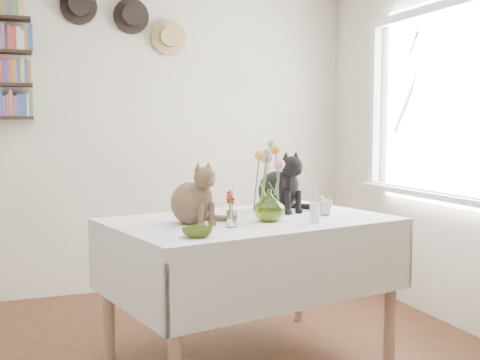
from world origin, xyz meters
name	(u,v)px	position (x,y,z in m)	size (l,w,h in m)	color
room	(187,146)	(0.00, 0.00, 1.25)	(4.08, 4.58, 2.58)	brown
window	(436,118)	(1.97, 0.80, 1.40)	(0.12, 1.52, 1.32)	white
dining_table	(251,254)	(0.50, 0.51, 0.62)	(1.71, 1.30, 0.82)	white
tabby_cat	(190,192)	(0.14, 0.46, 0.99)	(0.23, 0.29, 0.34)	brown
black_cat	(278,180)	(0.77, 0.73, 1.01)	(0.25, 0.32, 0.38)	black
flower_vase	(269,205)	(0.56, 0.38, 0.91)	(0.17, 0.17, 0.18)	#8FA838
green_bowl	(197,232)	(0.06, 0.06, 0.84)	(0.15, 0.15, 0.05)	#8FA838
drinking_glass	(324,208)	(0.94, 0.47, 0.87)	(0.10, 0.10, 0.09)	white
candlestick	(315,211)	(0.78, 0.26, 0.89)	(0.05, 0.05, 0.19)	white
berry_jar	(232,209)	(0.31, 0.27, 0.92)	(0.05, 0.05, 0.21)	white
porcelain_figurine	(322,205)	(1.02, 0.63, 0.86)	(0.05, 0.05, 0.09)	white
flower_bouquet	(268,158)	(0.56, 0.39, 1.16)	(0.17, 0.12, 0.39)	#4C7233
wall_hats	(127,20)	(0.12, 2.19, 2.17)	(0.98, 0.09, 0.48)	black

